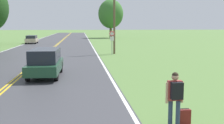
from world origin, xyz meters
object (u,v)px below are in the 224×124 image
at_px(traffic_sign, 112,37).
at_px(car_dark_green_suv_approaching, 45,62).
at_px(suitcase, 184,117).
at_px(car_champagne_hatchback_mid_near, 32,39).
at_px(hitchhiker_person, 175,94).
at_px(tree_mid_treeline, 111,14).

xyz_separation_m(traffic_sign, car_dark_green_suv_approaching, (-5.71, -12.65, -1.06)).
bearing_deg(suitcase, car_champagne_hatchback_mid_near, 12.86).
height_order(hitchhiker_person, traffic_sign, traffic_sign).
height_order(tree_mid_treeline, car_dark_green_suv_approaching, tree_mid_treeline).
height_order(hitchhiker_person, tree_mid_treeline, tree_mid_treeline).
bearing_deg(suitcase, tree_mid_treeline, -6.77).
distance_m(traffic_sign, tree_mid_treeline, 42.90).
xyz_separation_m(traffic_sign, car_champagne_hatchback_mid_near, (-12.19, 21.18, -1.23)).
height_order(suitcase, tree_mid_treeline, tree_mid_treeline).
distance_m(traffic_sign, car_champagne_hatchback_mid_near, 24.47).
relative_size(hitchhiker_person, car_dark_green_suv_approaching, 0.36).
bearing_deg(traffic_sign, suitcase, -90.28).
bearing_deg(suitcase, traffic_sign, -2.99).
bearing_deg(traffic_sign, tree_mid_treeline, 83.98).
bearing_deg(suitcase, car_dark_green_suv_approaching, 27.77).
height_order(hitchhiker_person, car_champagne_hatchback_mid_near, hitchhiker_person).
bearing_deg(car_dark_green_suv_approaching, suitcase, 31.51).
bearing_deg(traffic_sign, hitchhiker_person, -91.22).
bearing_deg(car_dark_green_suv_approaching, hitchhiker_person, 29.54).
relative_size(hitchhiker_person, suitcase, 3.18).
relative_size(hitchhiker_person, car_champagne_hatchback_mid_near, 0.44).
distance_m(hitchhiker_person, car_champagne_hatchback_mid_near, 45.02).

